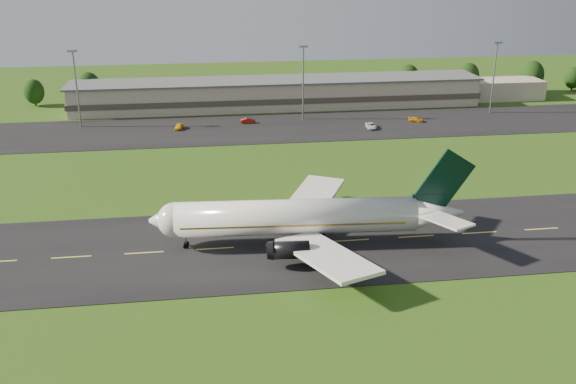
{
  "coord_description": "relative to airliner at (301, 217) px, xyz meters",
  "views": [
    {
      "loc": [
        -23.22,
        -92.33,
        44.33
      ],
      "look_at": [
        -9.22,
        8.0,
        6.0
      ],
      "focal_mm": 40.0,
      "sensor_mm": 36.0,
      "label": 1
    }
  ],
  "objects": [
    {
      "name": "light_mast_west",
      "position": [
        -46.8,
        80.06,
        8.08
      ],
      "size": [
        2.4,
        1.2,
        20.35
      ],
      "color": "gray",
      "rests_on": "ground"
    },
    {
      "name": "service_vehicle_a",
      "position": [
        -20.84,
        73.93,
        -3.82
      ],
      "size": [
        2.66,
        4.6,
        1.47
      ],
      "primitive_type": "imported",
      "rotation": [
        0.0,
        0.0,
        -0.22
      ],
      "color": "#EEB30E",
      "rests_on": "apron"
    },
    {
      "name": "light_mast_east",
      "position": [
        68.2,
        80.06,
        8.08
      ],
      "size": [
        2.4,
        1.2,
        20.35
      ],
      "color": "gray",
      "rests_on": "ground"
    },
    {
      "name": "service_vehicle_b",
      "position": [
        -2.31,
        77.66,
        -3.9
      ],
      "size": [
        4.06,
        1.58,
        1.32
      ],
      "primitive_type": "imported",
      "rotation": [
        0.0,
        0.0,
        1.52
      ],
      "color": "#A6190B",
      "rests_on": "apron"
    },
    {
      "name": "airliner",
      "position": [
        0.0,
        0.0,
        0.0
      ],
      "size": [
        51.3,
        42.08,
        15.57
      ],
      "rotation": [
        0.0,
        0.0,
        -0.07
      ],
      "color": "white",
      "rests_on": "ground"
    },
    {
      "name": "light_mast_centre",
      "position": [
        13.2,
        80.06,
        8.08
      ],
      "size": [
        2.4,
        1.2,
        20.35
      ],
      "color": "gray",
      "rests_on": "ground"
    },
    {
      "name": "terminal",
      "position": [
        14.61,
        96.24,
        -0.67
      ],
      "size": [
        145.0,
        16.0,
        8.4
      ],
      "color": "#C6B597",
      "rests_on": "ground"
    },
    {
      "name": "service_vehicle_c",
      "position": [
        29.44,
        67.62,
        -3.86
      ],
      "size": [
        2.71,
        5.21,
        1.4
      ],
      "primitive_type": "imported",
      "rotation": [
        0.0,
        0.0,
        -0.08
      ],
      "color": "silver",
      "rests_on": "apron"
    },
    {
      "name": "tree_line",
      "position": [
        44.47,
        106.48,
        0.48
      ],
      "size": [
        195.31,
        9.7,
        10.52
      ],
      "color": "black",
      "rests_on": "ground"
    },
    {
      "name": "ground",
      "position": [
        8.2,
        0.06,
        -4.66
      ],
      "size": [
        360.0,
        360.0,
        0.0
      ],
      "primitive_type": "plane",
      "color": "#274912",
      "rests_on": "ground"
    },
    {
      "name": "service_vehicle_d",
      "position": [
        43.6,
        72.73,
        -3.93
      ],
      "size": [
        4.66,
        3.46,
        1.26
      ],
      "primitive_type": "imported",
      "rotation": [
        0.0,
        0.0,
        1.12
      ],
      "color": "orange",
      "rests_on": "apron"
    },
    {
      "name": "apron",
      "position": [
        8.2,
        72.06,
        -4.61
      ],
      "size": [
        260.0,
        30.0,
        0.1
      ],
      "primitive_type": "cube",
      "color": "black",
      "rests_on": "ground"
    },
    {
      "name": "taxiway",
      "position": [
        8.2,
        0.06,
        -4.61
      ],
      "size": [
        220.0,
        30.0,
        0.1
      ],
      "primitive_type": "cube",
      "color": "black",
      "rests_on": "ground"
    }
  ]
}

